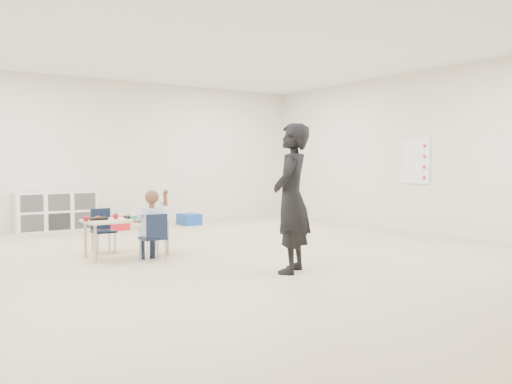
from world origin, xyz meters
TOP-DOWN VIEW (x-y plane):
  - room at (0.00, 0.00)m, footprint 9.00×9.02m
  - table at (-1.12, 1.00)m, footprint 1.07×0.54m
  - chair_near at (-0.98, 0.51)m, footprint 0.29×0.27m
  - chair_far at (-1.27, 1.49)m, footprint 0.29×0.27m
  - child at (-0.98, 0.51)m, footprint 0.40×0.40m
  - lunch_tray_near at (-1.02, 1.04)m, footprint 0.22×0.16m
  - lunch_tray_far at (-1.48, 1.06)m, footprint 0.22×0.16m
  - milk_carton at (-1.07, 0.90)m, footprint 0.07×0.07m
  - bread_roll at (-0.84, 0.91)m, footprint 0.09×0.09m
  - apple_near at (-1.25, 1.06)m, footprint 0.07×0.07m
  - apple_far at (-1.67, 0.93)m, footprint 0.07×0.07m
  - cubby_shelf at (-1.20, 4.28)m, footprint 1.40×0.40m
  - rules_poster at (3.98, 0.60)m, footprint 0.02×0.60m
  - adult at (0.01, -1.00)m, footprint 0.71×0.68m
  - bin_red at (-0.28, 3.85)m, footprint 0.39×0.49m
  - bin_yellow at (0.43, 3.76)m, footprint 0.40×0.49m
  - bin_blue at (1.20, 3.82)m, footprint 0.36×0.46m

SIDE VIEW (x-z plane):
  - bin_blue at x=1.20m, z-range 0.00..0.22m
  - bin_yellow at x=0.43m, z-range 0.00..0.22m
  - bin_red at x=-0.28m, z-range 0.00..0.23m
  - table at x=-1.12m, z-range 0.00..0.50m
  - chair_near at x=-0.98m, z-range 0.00..0.59m
  - chair_far at x=-1.27m, z-range 0.00..0.59m
  - cubby_shelf at x=-1.20m, z-range 0.00..0.70m
  - child at x=-0.98m, z-range 0.00..0.93m
  - lunch_tray_near at x=-1.02m, z-range 0.49..0.52m
  - lunch_tray_far at x=-1.48m, z-range 0.49..0.52m
  - bread_roll at x=-0.84m, z-range 0.49..0.56m
  - apple_near at x=-1.25m, z-range 0.49..0.56m
  - apple_far at x=-1.67m, z-range 0.49..0.56m
  - milk_carton at x=-1.07m, z-range 0.49..0.59m
  - adult at x=0.01m, z-range 0.00..1.64m
  - rules_poster at x=3.98m, z-range 0.85..1.65m
  - room at x=0.00m, z-range 0.00..2.80m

